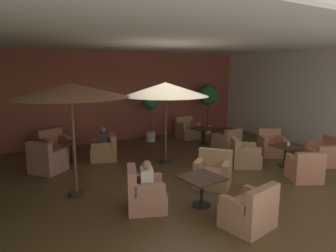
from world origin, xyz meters
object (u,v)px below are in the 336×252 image
Objects in this scene: armchair_mid_center_south at (54,146)px; patio_umbrella_center_beige at (71,91)px; cafe_table_front_left at (285,151)px; armchair_front_right_east at (250,212)px; iced_drink_cup at (288,144)px; potted_tree_mid_left at (150,107)px; armchair_mid_center_north at (47,161)px; patron_blue_shirt at (147,177)px; potted_tree_left_corner at (208,97)px; cafe_table_front_right at (202,183)px; armchair_mid_center_east at (105,150)px; armchair_front_left_east at (271,146)px; armchair_front_right_south at (213,173)px; cafe_table_mid_center at (71,148)px; armchair_front_left_south at (244,156)px; cafe_table_rear_right at (204,131)px; armchair_front_left_west at (305,169)px; armchair_rear_right_north at (227,142)px; armchair_front_right_north at (145,194)px; armchair_rear_right_east at (187,130)px; armchair_front_left_north at (323,154)px; patron_by_window at (103,138)px; patio_umbrella_tall_red at (166,90)px.

patio_umbrella_center_beige is at bearing -92.19° from armchair_mid_center_south.
armchair_front_right_east is at bearing -149.80° from cafe_table_front_left.
potted_tree_mid_left is at bearing 112.98° from iced_drink_cup.
armchair_mid_center_north is 3.64m from patron_blue_shirt.
potted_tree_left_corner is (0.90, 4.83, 1.16)m from cafe_table_front_left.
armchair_mid_center_east reaches higher than cafe_table_front_right.
armchair_front_left_east is 9.35× the size of iced_drink_cup.
iced_drink_cup is (2.80, 0.08, 0.36)m from armchair_front_right_south.
potted_tree_left_corner reaches higher than cafe_table_mid_center.
cafe_table_rear_right is (0.57, 2.70, 0.20)m from armchair_front_left_south.
armchair_mid_center_north is (-5.50, 3.94, 0.02)m from armchair_front_left_west.
armchair_front_left_south is at bearing -76.76° from potted_tree_mid_left.
cafe_table_front_left is 0.82× the size of cafe_table_front_right.
armchair_mid_center_south reaches higher than armchair_front_right_south.
armchair_rear_right_north is (-0.30, 2.16, -0.16)m from cafe_table_front_left.
cafe_table_front_right is 3.32m from patio_umbrella_center_beige.
armchair_mid_center_south reaches higher than armchair_front_left_west.
armchair_front_right_north is 2.63m from patio_umbrella_center_beige.
armchair_front_left_east reaches higher than cafe_table_front_left.
cafe_table_mid_center is 0.71× the size of armchair_rear_right_east.
armchair_rear_right_north is at bearing -87.29° from armchair_rear_right_east.
armchair_front_left_east is at bearing -24.16° from armchair_mid_center_east.
cafe_table_mid_center is 1.02m from armchair_mid_center_east.
cafe_table_front_left is 6.31× the size of iced_drink_cup.
armchair_rear_right_north is at bearing 65.38° from armchair_front_left_south.
armchair_front_left_north is at bearing -24.63° from cafe_table_front_left.
armchair_front_left_east reaches higher than armchair_front_left_south.
patio_umbrella_center_beige is (-0.14, -3.56, 2.00)m from armchair_mid_center_south.
potted_tree_mid_left is (-1.41, 5.77, 1.07)m from armchair_front_left_west.
armchair_mid_center_north is at bearing -175.82° from cafe_table_rear_right.
cafe_table_front_right is 5.72m from armchair_mid_center_south.
cafe_table_front_right is 4.17m from patron_by_window.
armchair_front_left_east is 5.39m from armchair_mid_center_east.
armchair_front_right_east is at bearing -115.00° from armchair_rear_right_east.
iced_drink_cup is at bearing -99.85° from potted_tree_left_corner.
armchair_front_left_north is at bearing -0.50° from patron_blue_shirt.
armchair_front_left_south is at bearing -37.94° from patron_by_window.
cafe_table_front_left is at bearing 13.29° from cafe_table_front_right.
cafe_table_mid_center is at bearing 108.25° from armchair_front_right_east.
armchair_front_right_north is at bearing -164.77° from armchair_front_left_east.
armchair_mid_center_north is at bearing 172.55° from armchair_rear_right_north.
armchair_mid_center_south reaches higher than iced_drink_cup.
cafe_table_front_left is at bearing -84.76° from armchair_rear_right_east.
armchair_mid_center_east is 0.39× the size of patio_umbrella_center_beige.
armchair_front_right_south reaches higher than armchair_front_left_west.
cafe_table_rear_right is 2.26m from potted_tree_mid_left.
armchair_mid_center_east is at bearing 165.07° from armchair_rear_right_north.
armchair_rear_right_east is (-1.01, 3.47, 0.01)m from armchair_front_left_east.
cafe_table_front_right is 1.13m from patron_blue_shirt.
patio_umbrella_tall_red is (-2.84, 2.02, 1.75)m from cafe_table_front_left.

